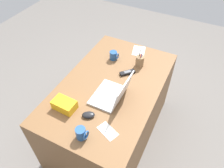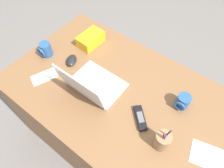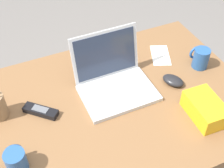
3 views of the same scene
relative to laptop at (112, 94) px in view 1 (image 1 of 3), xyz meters
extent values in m
plane|color=slate|center=(-0.13, -0.08, -0.80)|extent=(6.00, 6.00, 0.00)
cube|color=brown|center=(-0.13, -0.08, -0.43)|extent=(1.38, 0.85, 0.76)
cube|color=silver|center=(0.00, -0.05, -0.04)|extent=(0.32, 0.22, 0.02)
cube|color=silver|center=(0.00, -0.03, -0.03)|extent=(0.26, 0.11, 0.00)
cube|color=silver|center=(0.00, -0.11, -0.03)|extent=(0.09, 0.05, 0.00)
cube|color=silver|center=(0.00, 0.09, 0.08)|extent=(0.31, 0.06, 0.22)
cube|color=#283347|center=(0.00, 0.09, 0.08)|extent=(0.28, 0.04, 0.19)
ellipsoid|color=black|center=(0.25, -0.08, -0.03)|extent=(0.10, 0.12, 0.03)
cylinder|color=#26518C|center=(-0.47, -0.23, -0.01)|extent=(0.07, 0.07, 0.09)
torus|color=#26518C|center=(-0.47, -0.18, 0.00)|extent=(0.06, 0.01, 0.06)
cylinder|color=#26518C|center=(0.43, -0.03, 0.00)|extent=(0.07, 0.07, 0.10)
torus|color=#26518C|center=(0.43, 0.01, 0.01)|extent=(0.07, 0.01, 0.07)
cube|color=black|center=(-0.33, -0.01, -0.04)|extent=(0.14, 0.13, 0.02)
cube|color=#595B60|center=(-0.33, -0.01, -0.02)|extent=(0.07, 0.07, 0.00)
cylinder|color=olive|center=(-0.49, 0.05, 0.01)|extent=(0.08, 0.08, 0.11)
cylinder|color=#1933B2|center=(-0.50, 0.06, 0.04)|extent=(0.01, 0.01, 0.13)
cylinder|color=black|center=(-0.49, 0.04, 0.05)|extent=(0.02, 0.01, 0.15)
cylinder|color=red|center=(-0.49, 0.05, 0.04)|extent=(0.03, 0.02, 0.13)
cube|color=#F2AD19|center=(0.27, -0.29, -0.01)|extent=(0.12, 0.19, 0.08)
cube|color=white|center=(0.31, 0.11, -0.05)|extent=(0.14, 0.18, 0.00)
cube|color=white|center=(-0.71, -0.04, -0.05)|extent=(0.20, 0.16, 0.00)
camera|label=1|loc=(1.06, 0.53, 1.31)|focal=34.30mm
camera|label=2|loc=(-0.51, 0.48, 0.99)|focal=32.94mm
camera|label=3|loc=(-0.41, -0.89, 0.93)|focal=49.94mm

